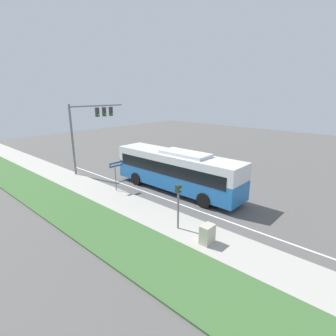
{
  "coord_description": "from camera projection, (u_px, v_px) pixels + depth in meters",
  "views": [
    {
      "loc": [
        -17.11,
        -10.49,
        7.75
      ],
      "look_at": [
        -1.62,
        3.47,
        1.73
      ],
      "focal_mm": 28.0,
      "sensor_mm": 36.0,
      "label": 1
    }
  ],
  "objects": [
    {
      "name": "grass_verge",
      "position": [
        120.0,
        238.0,
        14.39
      ],
      "size": [
        3.6,
        80.0,
        0.1
      ],
      "color": "#3D6633",
      "rests_on": "ground_plane"
    },
    {
      "name": "street_sign",
      "position": [
        116.0,
        171.0,
        20.85
      ],
      "size": [
        1.26,
        0.08,
        2.5
      ],
      "color": "slate",
      "rests_on": "ground_plane"
    },
    {
      "name": "sidewalk",
      "position": [
        160.0,
        218.0,
        16.67
      ],
      "size": [
        2.8,
        80.0,
        0.12
      ],
      "color": "#ADA89E",
      "rests_on": "ground_plane"
    },
    {
      "name": "signal_gantry",
      "position": [
        90.0,
        122.0,
        25.61
      ],
      "size": [
        6.06,
        0.41,
        6.74
      ],
      "color": "slate",
      "rests_on": "ground_plane"
    },
    {
      "name": "bus",
      "position": [
        176.0,
        169.0,
        20.94
      ],
      "size": [
        2.69,
        11.38,
        3.38
      ],
      "color": "#236BB7",
      "rests_on": "ground_plane"
    },
    {
      "name": "ground_plane",
      "position": [
        213.0,
        192.0,
        21.11
      ],
      "size": [
        80.0,
        80.0,
        0.0
      ],
      "primitive_type": "plane",
      "color": "#565451"
    },
    {
      "name": "pedestrian_signal",
      "position": [
        178.0,
        200.0,
        14.81
      ],
      "size": [
        0.28,
        0.34,
        2.79
      ],
      "color": "slate",
      "rests_on": "ground_plane"
    },
    {
      "name": "lane_divider_near",
      "position": [
        186.0,
        206.0,
        18.54
      ],
      "size": [
        0.14,
        30.0,
        0.01
      ],
      "color": "silver",
      "rests_on": "ground_plane"
    },
    {
      "name": "utility_cabinet",
      "position": [
        207.0,
        234.0,
        13.67
      ],
      "size": [
        0.79,
        0.54,
        1.03
      ],
      "color": "#B7B29E",
      "rests_on": "sidewalk"
    }
  ]
}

